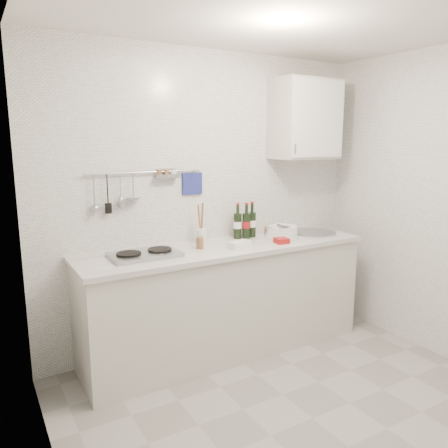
% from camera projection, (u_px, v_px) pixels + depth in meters
% --- Properties ---
extents(floor, '(3.00, 3.00, 0.00)m').
position_uv_depth(floor, '(313.00, 418.00, 2.82)').
color(floor, slate).
rests_on(floor, ground).
extents(ceiling, '(3.00, 3.00, 0.00)m').
position_uv_depth(ceiling, '(330.00, 1.00, 2.34)').
color(ceiling, silver).
rests_on(ceiling, back_wall).
extents(back_wall, '(3.00, 0.02, 2.50)m').
position_uv_depth(back_wall, '(208.00, 201.00, 3.77)').
color(back_wall, silver).
rests_on(back_wall, floor).
extents(wall_left, '(0.02, 2.80, 2.50)m').
position_uv_depth(wall_left, '(53.00, 265.00, 1.84)').
color(wall_left, silver).
rests_on(wall_left, floor).
extents(counter, '(2.44, 0.64, 0.96)m').
position_uv_depth(counter, '(227.00, 301.00, 3.67)').
color(counter, '#BAB7AC').
rests_on(counter, floor).
extents(wall_rail, '(0.98, 0.09, 0.34)m').
position_uv_depth(wall_rail, '(143.00, 184.00, 3.41)').
color(wall_rail, '#93969B').
rests_on(wall_rail, back_wall).
extents(wall_cabinet, '(0.60, 0.38, 0.70)m').
position_uv_depth(wall_cabinet, '(305.00, 119.00, 3.93)').
color(wall_cabinet, '#BAB7AC').
rests_on(wall_cabinet, back_wall).
extents(plate_stack_hob, '(0.26, 0.26, 0.02)m').
position_uv_depth(plate_stack_hob, '(134.00, 257.00, 3.17)').
color(plate_stack_hob, '#4A5EA8').
rests_on(plate_stack_hob, counter).
extents(plate_stack_sink, '(0.31, 0.30, 0.11)m').
position_uv_depth(plate_stack_sink, '(282.00, 232.00, 3.83)').
color(plate_stack_sink, white).
rests_on(plate_stack_sink, counter).
extents(wine_bottles, '(0.22, 0.11, 0.31)m').
position_uv_depth(wine_bottles, '(245.00, 220.00, 3.82)').
color(wine_bottles, black).
rests_on(wine_bottles, counter).
extents(butter_dish, '(0.20, 0.12, 0.06)m').
position_uv_depth(butter_dish, '(240.00, 245.00, 3.47)').
color(butter_dish, white).
rests_on(butter_dish, counter).
extents(strawberry_punnet, '(0.12, 0.12, 0.04)m').
position_uv_depth(strawberry_punnet, '(281.00, 241.00, 3.64)').
color(strawberry_punnet, red).
rests_on(strawberry_punnet, counter).
extents(utensil_crock, '(0.08, 0.08, 0.34)m').
position_uv_depth(utensil_crock, '(201.00, 234.00, 3.62)').
color(utensil_crock, white).
rests_on(utensil_crock, counter).
extents(jar_a, '(0.06, 0.06, 0.10)m').
position_uv_depth(jar_a, '(202.00, 238.00, 3.63)').
color(jar_a, brown).
rests_on(jar_a, counter).
extents(jar_b, '(0.06, 0.06, 0.07)m').
position_uv_depth(jar_b, '(267.00, 231.00, 3.97)').
color(jar_b, brown).
rests_on(jar_b, counter).
extents(jar_c, '(0.06, 0.06, 0.07)m').
position_uv_depth(jar_c, '(269.00, 232.00, 3.91)').
color(jar_c, brown).
rests_on(jar_c, counter).
extents(jar_d, '(0.06, 0.06, 0.10)m').
position_uv_depth(jar_d, '(200.00, 242.00, 3.45)').
color(jar_d, brown).
rests_on(jar_d, counter).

